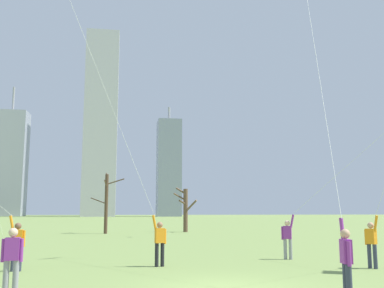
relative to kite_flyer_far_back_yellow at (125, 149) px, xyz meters
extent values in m
cylinder|color=black|center=(1.47, -0.01, -3.91)|extent=(0.14, 0.14, 0.85)
cylinder|color=black|center=(1.25, -0.07, -3.91)|extent=(0.14, 0.14, 0.85)
cube|color=orange|center=(1.36, -0.04, -3.21)|extent=(0.38, 0.28, 0.54)
sphere|color=#9E7051|center=(1.36, -0.04, -2.82)|extent=(0.22, 0.22, 0.22)
cylinder|color=orange|center=(1.57, 0.01, -3.24)|extent=(0.09, 0.09, 0.55)
cylinder|color=orange|center=(1.16, -0.09, -2.74)|extent=(0.22, 0.14, 0.56)
cylinder|color=#33384C|center=(-3.44, -0.57, -3.91)|extent=(0.14, 0.14, 0.85)
cylinder|color=#33384C|center=(-3.66, -0.58, -3.91)|extent=(0.14, 0.14, 0.85)
cube|color=orange|center=(-3.55, -0.57, -3.21)|extent=(0.35, 0.22, 0.54)
sphere|color=brown|center=(-3.55, -0.57, -2.82)|extent=(0.22, 0.22, 0.22)
cylinder|color=orange|center=(-3.34, -0.56, -3.24)|extent=(0.09, 0.09, 0.55)
cylinder|color=orange|center=(-3.76, -0.58, -2.74)|extent=(0.21, 0.10, 0.56)
cylinder|color=#33384C|center=(8.76, -1.63, -3.91)|extent=(0.14, 0.14, 0.85)
cylinder|color=#33384C|center=(8.86, -1.82, -3.91)|extent=(0.14, 0.14, 0.85)
cube|color=orange|center=(8.81, -1.73, -3.21)|extent=(0.34, 0.39, 0.54)
sphere|color=tan|center=(8.81, -1.73, -2.82)|extent=(0.22, 0.22, 0.22)
cylinder|color=orange|center=(8.71, -1.54, -3.24)|extent=(0.09, 0.09, 0.55)
cylinder|color=orange|center=(8.91, -1.91, -2.74)|extent=(0.17, 0.22, 0.56)
cylinder|color=#33384C|center=(5.01, -7.22, -3.91)|extent=(0.14, 0.14, 0.85)
cylinder|color=#33384C|center=(5.05, -7.00, -3.91)|extent=(0.14, 0.14, 0.85)
cube|color=purple|center=(5.03, -7.11, -3.21)|extent=(0.26, 0.37, 0.54)
sphere|color=tan|center=(5.03, -7.11, -2.82)|extent=(0.22, 0.22, 0.22)
cylinder|color=purple|center=(4.99, -7.32, -3.24)|extent=(0.09, 0.09, 0.55)
cylinder|color=purple|center=(5.07, -6.91, -2.74)|extent=(0.13, 0.22, 0.56)
cylinder|color=silver|center=(6.41, -2.74, 4.12)|extent=(2.71, 8.34, 13.22)
cylinder|color=gray|center=(6.81, 1.62, -3.91)|extent=(0.14, 0.14, 0.85)
cylinder|color=gray|center=(7.01, 1.52, -3.91)|extent=(0.14, 0.14, 0.85)
cube|color=purple|center=(6.91, 1.57, -3.21)|extent=(0.39, 0.33, 0.54)
sphere|color=beige|center=(6.91, 1.57, -2.82)|extent=(0.22, 0.22, 0.22)
cylinder|color=purple|center=(6.72, 1.66, -3.24)|extent=(0.09, 0.09, 0.55)
cylinder|color=purple|center=(7.10, 1.48, -2.74)|extent=(0.22, 0.17, 0.56)
cylinder|color=gray|center=(-2.74, -5.28, -3.91)|extent=(0.14, 0.14, 0.85)
cylinder|color=gray|center=(-2.52, -5.27, -3.91)|extent=(0.14, 0.14, 0.85)
cube|color=purple|center=(-2.63, -5.28, -3.21)|extent=(0.35, 0.22, 0.54)
sphere|color=beige|center=(-2.63, -5.28, -2.82)|extent=(0.22, 0.22, 0.22)
cylinder|color=purple|center=(-2.84, -5.29, -3.24)|extent=(0.09, 0.09, 0.55)
cylinder|color=purple|center=(-2.42, -5.27, -3.24)|extent=(0.09, 0.09, 0.55)
cylinder|color=#3F3833|center=(-5.74, 7.14, -4.29)|extent=(0.10, 0.10, 0.08)
cylinder|color=brown|center=(5.95, 26.13, -2.28)|extent=(0.42, 0.42, 4.11)
cylinder|color=brown|center=(6.38, 25.49, -1.87)|extent=(1.06, 1.46, 1.21)
cylinder|color=brown|center=(5.50, 26.20, -0.41)|extent=(1.02, 0.32, 0.71)
cylinder|color=brown|center=(5.38, 26.19, -0.98)|extent=(1.24, 0.26, 0.80)
cylinder|color=brown|center=(5.60, 25.71, -1.52)|extent=(0.87, 1.00, 0.50)
cylinder|color=#4C3828|center=(-1.50, 24.06, -1.69)|extent=(0.31, 0.31, 5.27)
cylinder|color=#4C3828|center=(-2.22, 24.67, -1.43)|extent=(1.52, 1.30, 0.63)
cylinder|color=#4C3828|center=(-0.73, 23.93, 0.29)|extent=(1.59, 0.37, 0.59)
cylinder|color=#4C3828|center=(-1.55, 24.54, 0.73)|extent=(0.22, 1.04, 0.84)
cylinder|color=#4C3828|center=(-1.52, 25.00, -0.09)|extent=(0.17, 1.95, 1.14)
cylinder|color=#4C3828|center=(-1.59, 23.61, 0.07)|extent=(0.28, 0.97, 0.67)
cube|color=#9EA3AD|center=(-41.52, 153.83, 14.85)|extent=(11.54, 9.54, 38.35)
cylinder|color=#99999E|center=(-41.52, 153.83, 38.83)|extent=(0.80, 0.80, 9.61)
cube|color=gray|center=(15.53, 138.54, 12.47)|extent=(8.17, 9.68, 33.61)
cylinder|color=#99999E|center=(15.53, 138.54, 31.79)|extent=(0.80, 0.80, 5.03)
cube|color=gray|center=(-7.17, 153.16, 30.64)|extent=(5.43, 11.43, 69.94)
cube|color=#B2B2B7|center=(-8.14, 134.48, 27.57)|extent=(11.15, 5.35, 63.81)
camera|label=1|loc=(0.00, -16.83, -2.29)|focal=41.72mm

